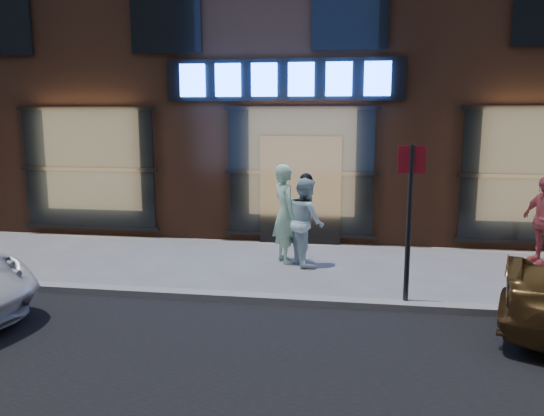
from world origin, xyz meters
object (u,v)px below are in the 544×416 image
(man_bowtie, at_px, (285,214))
(sign_post, at_px, (409,211))
(passerby, at_px, (543,220))
(man_cap, at_px, (306,221))

(man_bowtie, xyz_separation_m, sign_post, (2.11, -2.26, 0.51))
(passerby, bearing_deg, man_cap, -104.74)
(man_bowtie, height_order, sign_post, sign_post)
(passerby, relative_size, sign_post, 0.70)
(man_cap, distance_m, passerby, 4.58)
(sign_post, bearing_deg, man_bowtie, 134.38)
(man_cap, height_order, sign_post, sign_post)
(man_bowtie, relative_size, man_cap, 1.13)
(passerby, bearing_deg, man_bowtie, -106.91)
(man_cap, bearing_deg, man_bowtie, 47.72)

